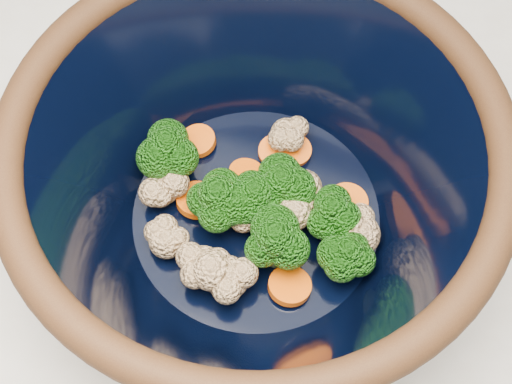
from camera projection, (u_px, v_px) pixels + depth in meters
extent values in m
cylinder|color=black|center=(256.00, 229.00, 0.56)|extent=(0.20, 0.20, 0.01)
torus|color=black|center=(256.00, 141.00, 0.45)|extent=(0.34, 0.34, 0.02)
cylinder|color=black|center=(256.00, 215.00, 0.54)|extent=(0.19, 0.19, 0.00)
cylinder|color=#608442|center=(345.00, 264.00, 0.51)|extent=(0.01, 0.01, 0.02)
ellipsoid|color=#226B14|center=(348.00, 253.00, 0.49)|extent=(0.04, 0.04, 0.03)
cylinder|color=#608442|center=(255.00, 209.00, 0.53)|extent=(0.01, 0.01, 0.02)
ellipsoid|color=#226B14|center=(255.00, 194.00, 0.51)|extent=(0.04, 0.04, 0.04)
cylinder|color=#608442|center=(281.00, 198.00, 0.54)|extent=(0.01, 0.01, 0.02)
ellipsoid|color=#226B14|center=(282.00, 183.00, 0.51)|extent=(0.04, 0.04, 0.04)
cylinder|color=#608442|center=(171.00, 164.00, 0.55)|extent=(0.01, 0.01, 0.02)
ellipsoid|color=#226B14|center=(168.00, 146.00, 0.53)|extent=(0.04, 0.04, 0.04)
cylinder|color=#608442|center=(275.00, 254.00, 0.51)|extent=(0.01, 0.01, 0.02)
ellipsoid|color=#226B14|center=(276.00, 239.00, 0.49)|extent=(0.05, 0.05, 0.04)
cylinder|color=#608442|center=(219.00, 213.00, 0.53)|extent=(0.01, 0.01, 0.02)
ellipsoid|color=#226B14|center=(218.00, 197.00, 0.51)|extent=(0.05, 0.05, 0.04)
cylinder|color=#608442|center=(330.00, 224.00, 0.53)|extent=(0.01, 0.01, 0.02)
ellipsoid|color=#226B14|center=(332.00, 211.00, 0.51)|extent=(0.04, 0.04, 0.03)
sphere|color=beige|center=(167.00, 241.00, 0.51)|extent=(0.03, 0.03, 0.03)
sphere|color=beige|center=(359.00, 235.00, 0.51)|extent=(0.03, 0.03, 0.03)
sphere|color=beige|center=(296.00, 204.00, 0.53)|extent=(0.03, 0.03, 0.03)
sphere|color=beige|center=(227.00, 278.00, 0.50)|extent=(0.03, 0.03, 0.03)
sphere|color=beige|center=(163.00, 188.00, 0.54)|extent=(0.03, 0.03, 0.03)
sphere|color=beige|center=(281.00, 214.00, 0.52)|extent=(0.03, 0.03, 0.03)
sphere|color=beige|center=(286.00, 134.00, 0.56)|extent=(0.03, 0.03, 0.03)
sphere|color=beige|center=(203.00, 266.00, 0.50)|extent=(0.03, 0.03, 0.03)
sphere|color=beige|center=(242.00, 210.00, 0.53)|extent=(0.03, 0.03, 0.03)
cylinder|color=orange|center=(306.00, 206.00, 0.54)|extent=(0.03, 0.03, 0.01)
cylinder|color=orange|center=(198.00, 200.00, 0.54)|extent=(0.03, 0.03, 0.01)
cylinder|color=orange|center=(275.00, 151.00, 0.56)|extent=(0.03, 0.03, 0.01)
cylinder|color=orange|center=(290.00, 286.00, 0.51)|extent=(0.03, 0.03, 0.01)
cylinder|color=orange|center=(294.00, 150.00, 0.56)|extent=(0.03, 0.03, 0.01)
cylinder|color=orange|center=(246.00, 174.00, 0.55)|extent=(0.03, 0.03, 0.01)
cylinder|color=orange|center=(198.00, 141.00, 0.56)|extent=(0.03, 0.03, 0.01)
cylinder|color=orange|center=(347.00, 203.00, 0.54)|extent=(0.03, 0.03, 0.01)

